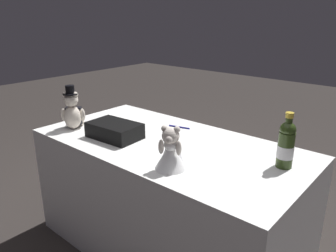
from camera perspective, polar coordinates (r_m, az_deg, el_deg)
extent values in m
plane|color=#2D2826|center=(2.33, 0.00, -19.87)|extent=(12.00, 12.00, 0.00)
cube|color=white|center=(2.12, 0.00, -12.08)|extent=(1.63, 0.82, 0.74)
ellipsoid|color=silver|center=(2.25, -16.09, 1.46)|extent=(0.12, 0.11, 0.15)
cube|color=black|center=(2.28, -15.88, 1.71)|extent=(0.11, 0.10, 0.12)
sphere|color=silver|center=(2.22, -16.36, 4.32)|extent=(0.09, 0.09, 0.09)
sphere|color=silver|center=(2.25, -16.09, 4.44)|extent=(0.04, 0.04, 0.04)
sphere|color=silver|center=(2.20, -15.66, 5.25)|extent=(0.03, 0.03, 0.03)
sphere|color=silver|center=(2.22, -17.24, 5.21)|extent=(0.03, 0.03, 0.03)
ellipsoid|color=silver|center=(2.24, -14.50, 1.87)|extent=(0.04, 0.04, 0.09)
ellipsoid|color=silver|center=(2.27, -17.52, 1.84)|extent=(0.04, 0.04, 0.09)
sphere|color=silver|center=(2.31, -14.80, 0.68)|extent=(0.05, 0.05, 0.05)
sphere|color=silver|center=(2.33, -16.34, 0.68)|extent=(0.05, 0.05, 0.05)
cylinder|color=black|center=(2.21, -16.46, 5.37)|extent=(0.10, 0.10, 0.01)
cylinder|color=black|center=(2.20, -16.53, 6.07)|extent=(0.06, 0.06, 0.05)
cone|color=white|center=(1.61, 0.46, -5.12)|extent=(0.16, 0.16, 0.13)
ellipsoid|color=white|center=(1.59, 0.47, -3.28)|extent=(0.07, 0.06, 0.06)
sphere|color=beige|center=(1.57, 0.47, -1.70)|extent=(0.09, 0.09, 0.09)
sphere|color=beige|center=(1.54, 0.19, -2.34)|extent=(0.04, 0.04, 0.04)
sphere|color=beige|center=(1.57, -0.60, -0.44)|extent=(0.03, 0.03, 0.03)
sphere|color=beige|center=(1.55, 1.55, -0.60)|extent=(0.03, 0.03, 0.03)
ellipsoid|color=beige|center=(1.58, -1.20, -3.59)|extent=(0.03, 0.03, 0.07)
ellipsoid|color=beige|center=(1.57, 1.86, -3.85)|extent=(0.03, 0.03, 0.07)
cone|color=white|center=(1.64, 0.80, -3.38)|extent=(0.16, 0.17, 0.16)
cylinder|color=#2B3D17|center=(1.71, 19.55, -3.89)|extent=(0.08, 0.08, 0.18)
sphere|color=#2B3D17|center=(1.68, 19.93, -0.62)|extent=(0.08, 0.08, 0.08)
cylinder|color=#2B3D17|center=(1.66, 20.11, 0.87)|extent=(0.03, 0.03, 0.07)
cylinder|color=gold|center=(1.66, 20.21, 1.77)|extent=(0.04, 0.04, 0.03)
cylinder|color=silver|center=(1.72, 19.51, -4.17)|extent=(0.08, 0.08, 0.06)
cylinder|color=navy|center=(2.20, 1.95, -0.16)|extent=(0.15, 0.04, 0.01)
cone|color=silver|center=(2.23, 0.23, 0.12)|extent=(0.02, 0.01, 0.01)
cube|color=black|center=(2.03, -9.18, -0.74)|extent=(0.33, 0.22, 0.09)
cube|color=#B7B7BF|center=(2.09, -7.01, -0.09)|extent=(0.04, 0.01, 0.02)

